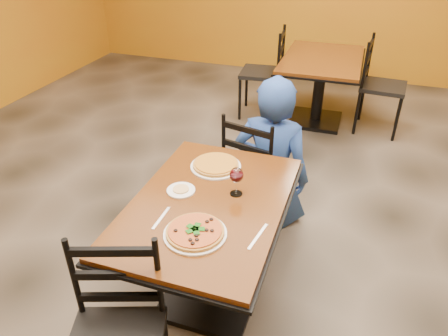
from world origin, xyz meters
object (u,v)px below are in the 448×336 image
(diner, at_px, (272,151))
(side_plate, at_px, (181,190))
(chair_second_left, at_px, (261,73))
(plate_main, at_px, (195,234))
(table_second, at_px, (321,75))
(chair_second_right, at_px, (383,87))
(pizza_main, at_px, (195,231))
(chair_main_far, at_px, (258,167))
(wine_glass, at_px, (236,180))
(pizza_far, at_px, (216,164))
(table_main, at_px, (209,229))
(plate_far, at_px, (216,166))

(diner, distance_m, side_plate, 0.98)
(chair_second_left, height_order, plate_main, chair_second_left)
(table_second, distance_m, chair_second_left, 0.67)
(chair_second_right, distance_m, diner, 2.04)
(chair_second_left, bearing_deg, table_second, 84.71)
(table_second, height_order, chair_second_left, chair_second_left)
(pizza_main, bearing_deg, diner, 85.09)
(table_second, bearing_deg, side_plate, -98.57)
(chair_main_far, height_order, wine_glass, wine_glass)
(pizza_main, bearing_deg, pizza_far, 100.69)
(table_second, distance_m, pizza_far, 2.52)
(diner, relative_size, side_plate, 7.24)
(table_main, distance_m, plate_far, 0.41)
(table_main, xyz_separation_m, pizza_main, (0.04, -0.28, 0.21))
(table_second, height_order, wine_glass, wine_glass)
(diner, bearing_deg, chair_main_far, 30.04)
(table_main, height_order, pizza_far, pizza_far)
(table_second, relative_size, chair_second_left, 1.25)
(chair_main_far, xyz_separation_m, pizza_main, (-0.01, -1.18, 0.32))
(pizza_main, xyz_separation_m, plate_far, (-0.12, 0.63, -0.02))
(pizza_main, relative_size, plate_far, 0.92)
(chair_main_far, relative_size, chair_second_right, 0.91)
(chair_main_far, height_order, pizza_far, chair_main_far)
(pizza_main, bearing_deg, chair_second_left, 98.34)
(chair_second_left, xyz_separation_m, side_plate, (0.24, -2.80, 0.25))
(diner, height_order, plate_main, diner)
(table_main, distance_m, pizza_far, 0.42)
(wine_glass, bearing_deg, plate_far, 131.06)
(chair_main_far, xyz_separation_m, pizza_far, (-0.13, -0.56, 0.32))
(diner, bearing_deg, pizza_main, 86.98)
(table_main, xyz_separation_m, chair_main_far, (0.05, 0.91, -0.10))
(diner, bearing_deg, plate_main, 86.98)
(chair_main_far, relative_size, pizza_far, 3.25)
(chair_main_far, relative_size, diner, 0.79)
(table_second, height_order, pizza_main, pizza_main)
(chair_main_far, bearing_deg, plate_main, 102.96)
(pizza_main, relative_size, pizza_far, 1.01)
(table_second, bearing_deg, pizza_main, -93.80)
(chair_second_right, height_order, wine_glass, chair_second_right)
(table_second, xyz_separation_m, plate_far, (-0.33, -2.49, 0.20))
(chair_second_left, distance_m, chair_second_right, 1.33)
(chair_second_left, xyz_separation_m, plate_far, (0.34, -2.49, 0.25))
(diner, bearing_deg, table_main, 83.47)
(table_main, relative_size, wine_glass, 6.83)
(chair_second_left, xyz_separation_m, chair_second_right, (1.33, 0.00, -0.01))
(side_plate, bearing_deg, plate_main, -56.01)
(chair_second_left, height_order, pizza_far, chair_second_left)
(chair_second_left, relative_size, pizza_main, 3.56)
(pizza_main, bearing_deg, plate_far, 100.69)
(table_main, bearing_deg, plate_far, 103.31)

